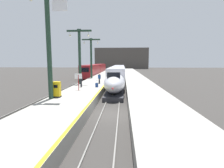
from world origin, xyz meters
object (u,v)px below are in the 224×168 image
Objects in this scene: highspeed_train_main at (118,74)px; station_column_near at (49,34)px; regional_train_adjacent at (96,69)px; station_column_mid at (80,51)px; station_column_far at (91,54)px; rolling_suitcase at (97,85)px; passenger_mid_platform at (99,78)px; passenger_near_edge at (81,80)px; ticket_machine_yellow at (57,90)px; departure_info_board at (78,78)px.

station_column_near reaches higher than highspeed_train_main.
regional_train_adjacent is at bearing 111.38° from highspeed_train_main.
station_column_near reaches higher than station_column_mid.
station_column_near is (-5.85, -21.82, 5.35)m from highspeed_train_main.
regional_train_adjacent is 21.23m from station_column_far.
passenger_mid_platform is at bearing 92.63° from rolling_suitcase.
rolling_suitcase is at bearing -2.56° from passenger_near_edge.
rolling_suitcase is at bearing -48.45° from station_column_mid.
highspeed_train_main is 10.22m from passenger_mid_platform.
station_column_near is 5.52m from ticket_machine_yellow.
ticket_machine_yellow is 0.75× the size of departure_info_board.
highspeed_train_main is 7.35m from station_column_far.
rolling_suitcase is (0.19, -4.09, -0.69)m from passenger_mid_platform.
station_column_far is 4.09× the size of departure_info_board.
station_column_mid is 8.90× the size of rolling_suitcase.
passenger_near_edge is at bearing -117.51° from passenger_mid_platform.
departure_info_board is at bearing -82.50° from passenger_near_edge.
highspeed_train_main reaches higher than passenger_near_edge.
station_column_near is at bearing -105.00° from highspeed_train_main.
regional_train_adjacent is at bearing 99.90° from passenger_mid_platform.
station_column_far is at bearing -83.93° from regional_train_adjacent.
regional_train_adjacent is at bearing 99.05° from rolling_suitcase.
rolling_suitcase is (3.27, 7.89, -5.91)m from station_column_near.
departure_info_board reaches higher than passenger_near_edge.
passenger_mid_platform is at bearing 6.41° from station_column_mid.
passenger_near_edge is 1.06× the size of ticket_machine_yellow.
highspeed_train_main reaches higher than departure_info_board.
station_column_near is (2.25, -42.51, 5.13)m from regional_train_adjacent.
regional_train_adjacent is 4.23× the size of station_column_far.
departure_info_board is at bearing 74.87° from station_column_near.
passenger_near_edge is at bearing 177.44° from rolling_suitcase.
highspeed_train_main is 4.52× the size of station_column_far.
station_column_far is at bearing 90.95° from ticket_machine_yellow.
rolling_suitcase is at bearing -87.37° from passenger_mid_platform.
passenger_mid_platform reaches higher than rolling_suitcase.
highspeed_train_main reaches higher than rolling_suitcase.
highspeed_train_main is 23.21m from station_column_near.
station_column_near is 9.60m from passenger_near_edge.
passenger_near_edge and passenger_mid_platform have the same top height.
departure_info_board is (1.38, 5.10, -4.71)m from station_column_near.
highspeed_train_main is 14.66m from passenger_near_edge.
station_column_near is at bearing -112.48° from rolling_suitcase.
station_column_near is at bearing -86.97° from regional_train_adjacent.
highspeed_train_main is 18.46× the size of departure_info_board.
highspeed_train_main is at bearing 59.92° from station_column_mid.
station_column_far is at bearing 107.66° from passenger_mid_platform.
passenger_near_edge is at bearing -73.93° from station_column_mid.
regional_train_adjacent is 21.66× the size of passenger_mid_platform.
departure_info_board reaches higher than passenger_mid_platform.
passenger_mid_platform is (3.13, -9.83, -4.26)m from station_column_far.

